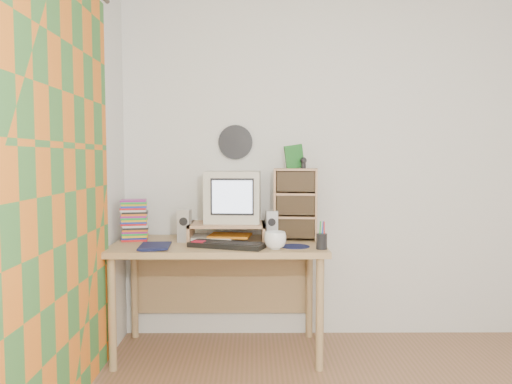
{
  "coord_description": "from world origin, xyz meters",
  "views": [
    {
      "loc": [
        -0.8,
        -1.92,
        1.32
      ],
      "look_at": [
        -0.78,
        1.33,
        1.09
      ],
      "focal_mm": 35.0,
      "sensor_mm": 36.0,
      "label": 1
    }
  ],
  "objects_px": {
    "desk": "(220,261)",
    "keyboard": "(227,245)",
    "mug": "(275,240)",
    "cd_rack": "(296,204)",
    "crt_monitor": "(233,197)",
    "diary": "(140,245)",
    "dvd_stack": "(135,223)"
  },
  "relations": [
    {
      "from": "desk",
      "to": "keyboard",
      "type": "distance_m",
      "value": 0.29
    },
    {
      "from": "mug",
      "to": "cd_rack",
      "type": "bearing_deg",
      "value": 66.31
    },
    {
      "from": "crt_monitor",
      "to": "diary",
      "type": "height_order",
      "value": "crt_monitor"
    },
    {
      "from": "crt_monitor",
      "to": "cd_rack",
      "type": "xyz_separation_m",
      "value": [
        0.43,
        -0.02,
        -0.05
      ]
    },
    {
      "from": "dvd_stack",
      "to": "cd_rack",
      "type": "bearing_deg",
      "value": -7.82
    },
    {
      "from": "keyboard",
      "to": "diary",
      "type": "relative_size",
      "value": 2.1
    },
    {
      "from": "dvd_stack",
      "to": "cd_rack",
      "type": "distance_m",
      "value": 1.11
    },
    {
      "from": "crt_monitor",
      "to": "mug",
      "type": "relative_size",
      "value": 2.7
    },
    {
      "from": "keyboard",
      "to": "mug",
      "type": "xyz_separation_m",
      "value": [
        0.31,
        -0.06,
        0.04
      ]
    },
    {
      "from": "crt_monitor",
      "to": "mug",
      "type": "xyz_separation_m",
      "value": [
        0.28,
        -0.38,
        -0.24
      ]
    },
    {
      "from": "dvd_stack",
      "to": "cd_rack",
      "type": "height_order",
      "value": "cd_rack"
    },
    {
      "from": "mug",
      "to": "crt_monitor",
      "type": "bearing_deg",
      "value": 126.11
    },
    {
      "from": "desk",
      "to": "mug",
      "type": "xyz_separation_m",
      "value": [
        0.37,
        -0.29,
        0.19
      ]
    },
    {
      "from": "keyboard",
      "to": "cd_rack",
      "type": "relative_size",
      "value": 0.97
    },
    {
      "from": "desk",
      "to": "mug",
      "type": "height_order",
      "value": "mug"
    },
    {
      "from": "crt_monitor",
      "to": "diary",
      "type": "xyz_separation_m",
      "value": [
        -0.57,
        -0.35,
        -0.27
      ]
    },
    {
      "from": "crt_monitor",
      "to": "dvd_stack",
      "type": "xyz_separation_m",
      "value": [
        -0.67,
        -0.05,
        -0.18
      ]
    },
    {
      "from": "desk",
      "to": "cd_rack",
      "type": "relative_size",
      "value": 2.83
    },
    {
      "from": "keyboard",
      "to": "dvd_stack",
      "type": "height_order",
      "value": "dvd_stack"
    },
    {
      "from": "desk",
      "to": "cd_rack",
      "type": "height_order",
      "value": "cd_rack"
    },
    {
      "from": "diary",
      "to": "desk",
      "type": "bearing_deg",
      "value": 24.35
    },
    {
      "from": "desk",
      "to": "diary",
      "type": "relative_size",
      "value": 6.13
    },
    {
      "from": "crt_monitor",
      "to": "diary",
      "type": "distance_m",
      "value": 0.72
    },
    {
      "from": "cd_rack",
      "to": "desk",
      "type": "bearing_deg",
      "value": -167.46
    },
    {
      "from": "desk",
      "to": "crt_monitor",
      "type": "distance_m",
      "value": 0.45
    },
    {
      "from": "dvd_stack",
      "to": "cd_rack",
      "type": "xyz_separation_m",
      "value": [
        1.11,
        0.03,
        0.13
      ]
    },
    {
      "from": "mug",
      "to": "diary",
      "type": "bearing_deg",
      "value": 177.81
    },
    {
      "from": "desk",
      "to": "diary",
      "type": "bearing_deg",
      "value": -151.69
    },
    {
      "from": "keyboard",
      "to": "diary",
      "type": "height_order",
      "value": "diary"
    },
    {
      "from": "desk",
      "to": "mug",
      "type": "relative_size",
      "value": 10.19
    },
    {
      "from": "cd_rack",
      "to": "crt_monitor",
      "type": "bearing_deg",
      "value": -177.46
    },
    {
      "from": "dvd_stack",
      "to": "cd_rack",
      "type": "relative_size",
      "value": 0.49
    }
  ]
}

